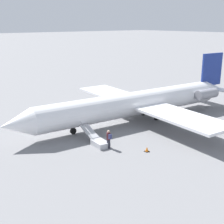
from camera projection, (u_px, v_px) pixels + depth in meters
ground_plane at (134, 121)px, 36.38m from camera, size 600.00×600.00×0.00m
airplane_main at (141, 102)px, 36.30m from camera, size 30.88×23.40×7.14m
boarding_stairs at (98, 141)px, 29.27m from camera, size 1.40×4.10×1.75m
passenger at (109, 138)px, 28.29m from camera, size 0.36×0.55×1.74m
traffic_cone_near_stairs at (147, 149)px, 27.78m from camera, size 0.41×0.41×0.45m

